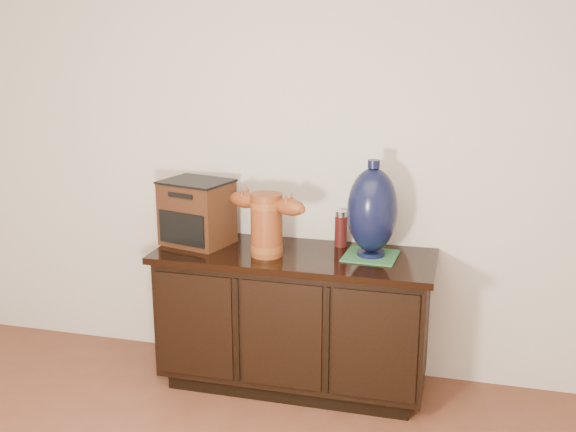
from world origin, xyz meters
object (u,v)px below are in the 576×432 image
(sideboard, at_px, (294,318))
(lamp_base, at_px, (372,211))
(tv_radio, at_px, (197,212))
(terracotta_vessel, at_px, (266,221))
(spray_can, at_px, (341,229))

(sideboard, bearing_deg, lamp_base, 6.57)
(sideboard, relative_size, tv_radio, 3.57)
(sideboard, height_order, terracotta_vessel, terracotta_vessel)
(tv_radio, xyz_separation_m, lamp_base, (0.95, 0.01, 0.07))
(sideboard, height_order, tv_radio, tv_radio)
(sideboard, bearing_deg, terracotta_vessel, -150.81)
(tv_radio, bearing_deg, sideboard, 11.10)
(tv_radio, height_order, lamp_base, lamp_base)
(spray_can, bearing_deg, lamp_base, -36.54)
(lamp_base, xyz_separation_m, spray_can, (-0.18, 0.13, -0.15))
(spray_can, bearing_deg, sideboard, -139.88)
(sideboard, height_order, lamp_base, lamp_base)
(terracotta_vessel, bearing_deg, spray_can, 54.78)
(tv_radio, distance_m, lamp_base, 0.95)
(sideboard, bearing_deg, spray_can, 40.12)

